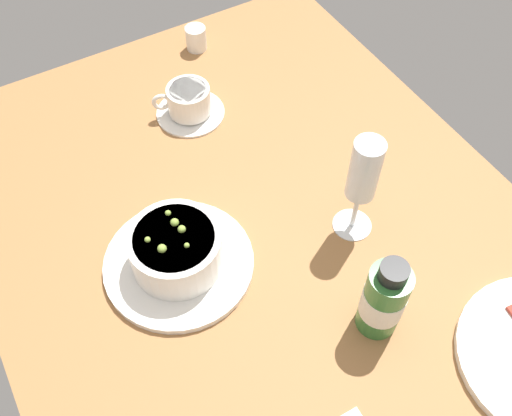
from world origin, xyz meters
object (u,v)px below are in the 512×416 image
(coffee_cup, at_px, (189,102))
(wine_glass, at_px, (363,175))
(porridge_bowl, at_px, (177,253))
(sauce_bottle_green, at_px, (384,300))
(creamer_jug, at_px, (196,38))

(coffee_cup, relative_size, wine_glass, 0.67)
(porridge_bowl, xyz_separation_m, sauce_bottle_green, (0.23, 0.20, 0.03))
(porridge_bowl, xyz_separation_m, wine_glass, (0.07, 0.27, 0.09))
(coffee_cup, distance_m, creamer_jug, 0.19)
(wine_glass, bearing_deg, sauce_bottle_green, -24.10)
(porridge_bowl, distance_m, coffee_cup, 0.33)
(coffee_cup, distance_m, sauce_bottle_green, 0.52)
(coffee_cup, height_order, wine_glass, wine_glass)
(wine_glass, bearing_deg, coffee_cup, -162.43)
(porridge_bowl, relative_size, coffee_cup, 1.79)
(sauce_bottle_green, bearing_deg, wine_glass, 155.90)
(wine_glass, distance_m, sauce_bottle_green, 0.18)
(porridge_bowl, relative_size, wine_glass, 1.20)
(sauce_bottle_green, bearing_deg, coffee_cup, -175.05)
(creamer_jug, distance_m, wine_glass, 0.54)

